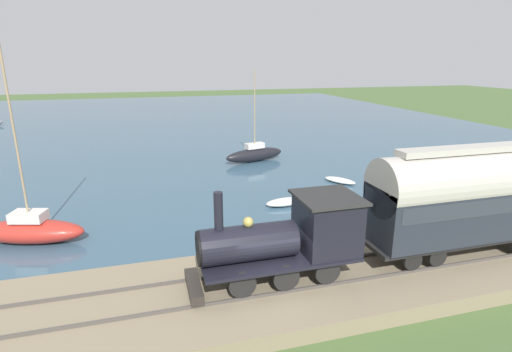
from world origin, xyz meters
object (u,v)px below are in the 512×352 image
(sailboat_black, at_px, (255,154))
(rowboat_off_pier, at_px, (340,180))
(rowboat_mid_harbor, at_px, (286,202))
(rowboat_far_out, at_px, (392,213))
(sailboat_red, at_px, (31,230))
(passenger_coach, at_px, (471,195))
(steam_locomotive, at_px, (292,235))

(sailboat_black, distance_m, rowboat_off_pier, 8.57)
(rowboat_mid_harbor, height_order, rowboat_far_out, rowboat_mid_harbor)
(sailboat_black, bearing_deg, sailboat_red, 114.79)
(sailboat_black, distance_m, rowboat_mid_harbor, 10.80)
(passenger_coach, xyz_separation_m, rowboat_off_pier, (11.98, -0.58, -2.97))
(sailboat_black, bearing_deg, passenger_coach, 174.87)
(steam_locomotive, bearing_deg, rowboat_far_out, -55.52)
(sailboat_red, xyz_separation_m, rowboat_far_out, (-1.83, -18.31, -0.46))
(steam_locomotive, distance_m, passenger_coach, 7.67)
(passenger_coach, distance_m, sailboat_red, 19.49)
(rowboat_off_pier, bearing_deg, sailboat_red, 159.82)
(sailboat_black, relative_size, rowboat_mid_harbor, 2.94)
(passenger_coach, bearing_deg, rowboat_mid_harbor, 27.88)
(steam_locomotive, height_order, sailboat_red, sailboat_red)
(sailboat_red, bearing_deg, rowboat_far_out, -79.64)
(rowboat_far_out, bearing_deg, sailboat_red, 37.75)
(passenger_coach, height_order, sailboat_black, sailboat_black)
(steam_locomotive, relative_size, rowboat_far_out, 2.61)
(sailboat_black, xyz_separation_m, rowboat_far_out, (-13.94, -3.98, -0.47))
(sailboat_red, bearing_deg, sailboat_black, -33.72)
(passenger_coach, distance_m, rowboat_far_out, 6.30)
(rowboat_mid_harbor, bearing_deg, sailboat_black, -10.97)
(steam_locomotive, height_order, sailboat_black, sailboat_black)
(sailboat_black, height_order, rowboat_off_pier, sailboat_black)
(steam_locomotive, bearing_deg, passenger_coach, -90.00)
(rowboat_off_pier, relative_size, rowboat_far_out, 1.02)
(passenger_coach, bearing_deg, sailboat_red, 67.60)
(steam_locomotive, distance_m, rowboat_off_pier, 14.68)
(sailboat_red, relative_size, rowboat_mid_harbor, 3.62)
(steam_locomotive, xyz_separation_m, passenger_coach, (0.00, -7.62, 0.79))
(sailboat_black, height_order, rowboat_far_out, sailboat_black)
(steam_locomotive, bearing_deg, sailboat_red, 54.28)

